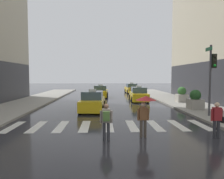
{
  "coord_description": "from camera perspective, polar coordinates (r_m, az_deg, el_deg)",
  "views": [
    {
      "loc": [
        -0.34,
        -8.76,
        2.82
      ],
      "look_at": [
        0.42,
        8.0,
        1.79
      ],
      "focal_mm": 33.32,
      "sensor_mm": 36.0,
      "label": 1
    }
  ],
  "objects": [
    {
      "name": "ground_plane",
      "position": [
        9.21,
        -0.39,
        -14.31
      ],
      "size": [
        160.0,
        160.0,
        0.0
      ],
      "primitive_type": "plane",
      "color": "#26262B"
    },
    {
      "name": "crosswalk_markings",
      "position": [
        12.1,
        -0.95,
        -9.94
      ],
      "size": [
        11.3,
        2.8,
        0.01
      ],
      "color": "silver",
      "rests_on": "ground"
    },
    {
      "name": "traffic_light_pole",
      "position": [
        15.6,
        25.7,
        4.78
      ],
      "size": [
        0.44,
        0.84,
        4.8
      ],
      "color": "#47474C",
      "rests_on": "curb_right"
    },
    {
      "name": "taxi_lead",
      "position": [
        17.36,
        -5.34,
        -3.42
      ],
      "size": [
        2.12,
        4.63,
        1.8
      ],
      "color": "yellow",
      "rests_on": "ground"
    },
    {
      "name": "taxi_second",
      "position": [
        24.13,
        7.32,
        -1.48
      ],
      "size": [
        2.09,
        4.61,
        1.8
      ],
      "color": "yellow",
      "rests_on": "ground"
    },
    {
      "name": "taxi_third",
      "position": [
        28.31,
        -3.14,
        -0.71
      ],
      "size": [
        2.12,
        4.63,
        1.8
      ],
      "color": "yellow",
      "rests_on": "ground"
    },
    {
      "name": "taxi_fourth",
      "position": [
        36.21,
        5.35,
        0.2
      ],
      "size": [
        2.07,
        4.6,
        1.8
      ],
      "color": "gold",
      "rests_on": "ground"
    },
    {
      "name": "pedestrian_with_umbrella",
      "position": [
        9.75,
        9.03,
        -4.21
      ],
      "size": [
        0.96,
        0.96,
        1.94
      ],
      "color": "#473D33",
      "rests_on": "ground"
    },
    {
      "name": "pedestrian_with_backpack",
      "position": [
        9.14,
        -1.59,
        -8.15
      ],
      "size": [
        0.55,
        0.43,
        1.65
      ],
      "color": "#333338",
      "rests_on": "ground"
    },
    {
      "name": "pedestrian_with_handbag",
      "position": [
        10.76,
        26.85,
        -6.97
      ],
      "size": [
        0.6,
        0.24,
        1.65
      ],
      "color": "#333338",
      "rests_on": "ground"
    },
    {
      "name": "planter_near_corner",
      "position": [
        18.53,
        21.88,
        -2.76
      ],
      "size": [
        1.1,
        1.1,
        1.6
      ],
      "color": "#A8A399",
      "rests_on": "curb_right"
    },
    {
      "name": "planter_mid_block",
      "position": [
        23.3,
        18.6,
        -1.45
      ],
      "size": [
        1.1,
        1.1,
        1.6
      ],
      "color": "#A8A399",
      "rests_on": "curb_right"
    }
  ]
}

